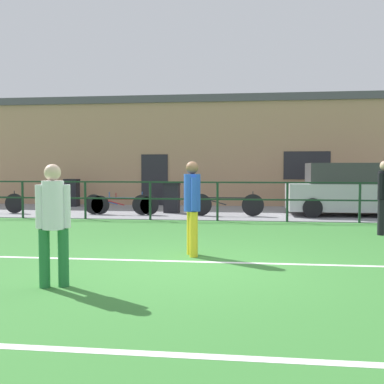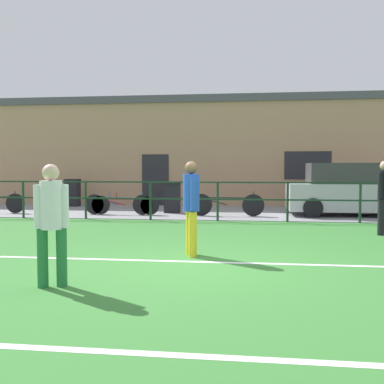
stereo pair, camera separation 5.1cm
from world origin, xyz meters
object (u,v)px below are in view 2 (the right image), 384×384
Objects in this scene: player_striker at (191,202)px; parked_car_red at (354,191)px; bicycle_parked_0 at (118,204)px; trash_bin_1 at (73,193)px; player_winger at (51,218)px; bicycle_parked_3 at (227,205)px; bicycle_parked_1 at (125,205)px; trash_bin_0 at (172,197)px.

player_striker is 0.38× the size of parked_car_red.
trash_bin_1 is (-2.70, 2.84, 0.20)m from bicycle_parked_0.
player_winger reaches higher than bicycle_parked_0.
player_striker is at bearing -92.99° from bicycle_parked_3.
bicycle_parked_1 is 3.33m from bicycle_parked_3.
bicycle_parked_0 is at bearing -46.36° from trash_bin_1.
player_striker reaches higher than bicycle_parked_3.
bicycle_parked_1 is 0.97× the size of bicycle_parked_3.
parked_car_red is at bearing 9.15° from bicycle_parked_3.
bicycle_parked_3 is (-4.05, -0.65, -0.43)m from parked_car_red.
bicycle_parked_0 is 3.56m from bicycle_parked_3.
trash_bin_0 reaches higher than bicycle_parked_1.
player_striker is 1.62× the size of trash_bin_0.
trash_bin_0 is (1.43, 0.85, 0.19)m from bicycle_parked_1.
parked_car_red is 1.89× the size of bicycle_parked_0.
bicycle_parked_1 is at bearing -174.95° from parked_car_red.
trash_bin_0 is (-0.04, 9.52, -0.37)m from player_winger.
trash_bin_0 is at bearing -108.57° from player_winger.
player_winger is at bearing -78.93° from bicycle_parked_0.
bicycle_parked_1 is at bearing -149.20° from trash_bin_0.
bicycle_parked_0 is 1.01× the size of bicycle_parked_1.
trash_bin_0 is (-1.57, 7.26, -0.41)m from player_striker.
bicycle_parked_0 is (-7.61, -0.65, -0.45)m from parked_car_red.
trash_bin_1 is (-4.36, 1.99, 0.03)m from trash_bin_0.
trash_bin_1 is (-10.32, 2.18, -0.24)m from parked_car_red.
bicycle_parked_0 is 1.87m from trash_bin_0.
player_striker is at bearing -57.31° from trash_bin_1.
player_striker is 6.44m from bicycle_parked_3.
parked_car_red is 4.21× the size of trash_bin_0.
bicycle_parked_0 is at bearing -180.00° from bicycle_parked_1.
trash_bin_1 is (-6.27, 2.84, 0.18)m from bicycle_parked_3.
bicycle_parked_3 is 2.16× the size of trash_bin_1.
parked_car_red reaches higher than player_winger.
bicycle_parked_3 is at bearing -24.35° from trash_bin_1.
trash_bin_0 is at bearing 178.09° from parked_car_red.
player_winger is at bearing -122.41° from parked_car_red.
bicycle_parked_1 is at bearing -173.62° from player_striker.
parked_car_red is at bearing -1.91° from trash_bin_0.
parked_car_red reaches higher than bicycle_parked_0.
trash_bin_0 is 4.79m from trash_bin_1.
player_winger is at bearing -102.15° from bicycle_parked_3.
bicycle_parked_1 is 2.21× the size of trash_bin_0.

